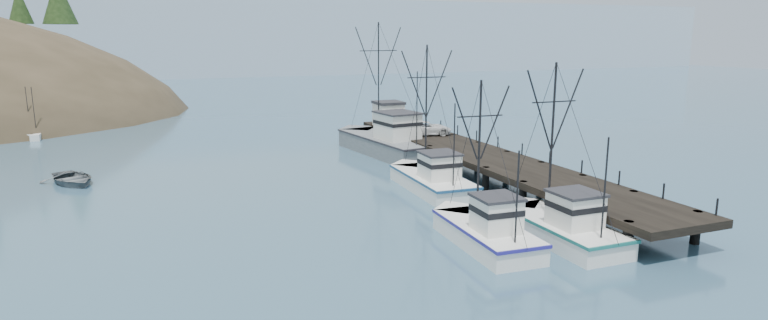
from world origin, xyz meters
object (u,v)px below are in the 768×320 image
at_px(trawler_far, 431,179).
at_px(motorboat, 73,184).
at_px(trawler_near, 557,225).
at_px(work_vessel, 386,142).
at_px(pickup_truck, 426,128).
at_px(pier_shed, 388,113).
at_px(pier, 482,157).
at_px(trawler_mid, 484,231).

relative_size(trawler_far, motorboat, 2.05).
relative_size(trawler_near, work_vessel, 0.65).
height_order(trawler_far, work_vessel, work_vessel).
height_order(trawler_far, pickup_truck, trawler_far).
relative_size(work_vessel, pier_shed, 5.24).
height_order(work_vessel, pickup_truck, work_vessel).
distance_m(pier, work_vessel, 13.15).
relative_size(pier, pickup_truck, 8.46).
bearing_deg(trawler_far, trawler_mid, -102.46).
bearing_deg(motorboat, pier_shed, -8.82).
distance_m(trawler_mid, pier_shed, 34.34).
relative_size(trawler_mid, pier_shed, 3.11).
height_order(work_vessel, pier_shed, work_vessel).
relative_size(pier_shed, motorboat, 0.56).
bearing_deg(pier, trawler_near, -105.20).
distance_m(work_vessel, pickup_truck, 4.41).
distance_m(trawler_far, pickup_truck, 14.59).
relative_size(trawler_near, motorboat, 1.91).
bearing_deg(motorboat, work_vessel, -18.04).
bearing_deg(work_vessel, pier, -72.69).
bearing_deg(trawler_far, pier_shed, 76.87).
distance_m(trawler_near, trawler_far, 13.71).
bearing_deg(trawler_mid, trawler_near, -9.90).
bearing_deg(pickup_truck, trawler_far, 166.18).
xyz_separation_m(pier, pier_shed, (-1.43, 18.00, 1.73)).
relative_size(trawler_near, trawler_mid, 1.10).
xyz_separation_m(trawler_far, pier_shed, (4.81, 20.61, 2.60)).
relative_size(trawler_far, pickup_truck, 2.26).
bearing_deg(trawler_near, trawler_far, 97.68).
bearing_deg(trawler_near, trawler_mid, 170.10).
bearing_deg(trawler_far, pier, 22.70).
xyz_separation_m(trawler_mid, work_vessel, (5.14, 27.93, 0.41)).
height_order(pier, pickup_truck, pickup_truck).
distance_m(trawler_mid, motorboat, 35.07).
bearing_deg(trawler_near, pier, 74.80).
relative_size(trawler_near, trawler_far, 0.93).
bearing_deg(pickup_truck, pier_shed, 19.40).
height_order(trawler_mid, work_vessel, work_vessel).
bearing_deg(pier_shed, pickup_truck, -81.13).
distance_m(trawler_near, pier_shed, 34.42).
relative_size(work_vessel, pickup_truck, 3.22).
height_order(trawler_mid, motorboat, trawler_mid).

